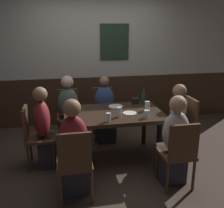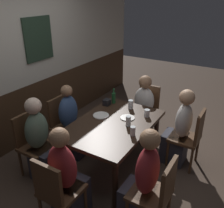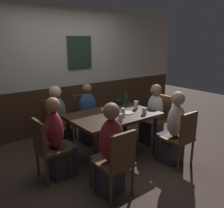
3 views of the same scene
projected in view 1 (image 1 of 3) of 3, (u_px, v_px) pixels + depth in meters
ground_plane at (113, 158)px, 4.00m from camera, size 12.00×12.00×0.00m
wall_back at (97, 59)px, 5.17m from camera, size 6.40×0.13×2.60m
dining_table at (113, 118)px, 3.81m from camera, size 1.41×0.94×0.74m
chair_right_near at (179, 151)px, 3.14m from camera, size 0.40×0.40×0.88m
chair_head_west at (35, 134)px, 3.65m from camera, size 0.40×0.40×0.88m
chair_left_near at (75, 161)px, 2.91m from camera, size 0.40×0.40×0.88m
chair_mid_far at (103, 110)px, 4.69m from camera, size 0.40×0.40×0.88m
chair_head_east at (184, 123)px, 4.07m from camera, size 0.40×0.40×0.88m
chair_left_far at (68, 112)px, 4.57m from camera, size 0.40×0.40×0.88m
person_right_near at (173, 146)px, 3.29m from camera, size 0.34×0.37×1.16m
person_head_west at (47, 133)px, 3.68m from camera, size 0.37×0.34×1.16m
person_left_near at (74, 154)px, 3.06m from camera, size 0.34×0.37×1.18m
person_mid_far at (105, 114)px, 4.55m from camera, size 0.34×0.37×1.12m
person_head_east at (174, 125)px, 4.04m from camera, size 0.37×0.34×1.11m
person_left_far at (69, 115)px, 4.42m from camera, size 0.34×0.37×1.15m
tumbler_short at (147, 106)px, 3.86m from camera, size 0.07×0.07×0.13m
highball_clear at (119, 113)px, 3.58m from camera, size 0.07×0.07×0.14m
beer_glass_half at (147, 114)px, 3.56m from camera, size 0.08×0.08×0.10m
beer_glass_tall at (108, 118)px, 3.41m from camera, size 0.06×0.06×0.12m
beer_bottle_green at (143, 98)px, 4.16m from camera, size 0.06×0.06×0.24m
plate_white_large at (116, 106)px, 4.03m from camera, size 0.22×0.22×0.01m
plate_white_small at (130, 113)px, 3.73m from camera, size 0.20×0.20×0.01m
condiment_caddy at (135, 101)px, 4.20m from camera, size 0.11×0.09×0.09m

